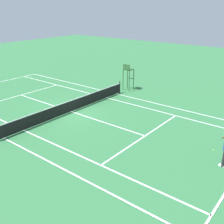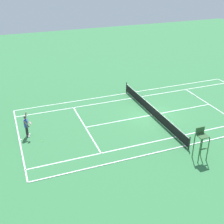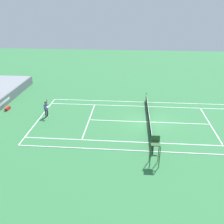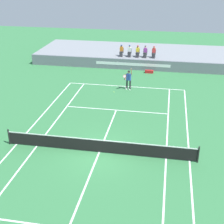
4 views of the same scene
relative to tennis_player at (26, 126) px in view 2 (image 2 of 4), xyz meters
The scene contains 6 objects.
ground_plane 11.23m from the tennis_player, 91.70° to the right, with size 80.00×80.00×0.00m, color #337542.
court 11.23m from the tennis_player, 91.70° to the right, with size 11.08×23.88×0.03m.
net 11.20m from the tennis_player, 91.70° to the right, with size 11.98×0.10×1.07m.
tennis_player is the anchor object (origin of this frame).
tennis_ball 1.79m from the tennis_player, 141.74° to the right, with size 0.07×0.07×0.07m, color #D1E533.
umpire_chair 13.49m from the tennis_player, 123.93° to the right, with size 0.77×0.77×2.44m.
Camera 2 is at (-21.44, 12.17, 12.78)m, focal length 47.69 mm.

